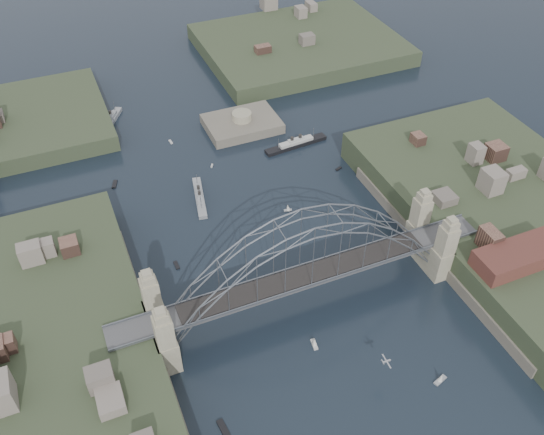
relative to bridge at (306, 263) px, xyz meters
The scene contains 23 objects.
ground 12.32m from the bridge, ahead, with size 500.00×500.00×0.00m, color black.
bridge is the anchor object (origin of this frame).
shore_west 58.25m from the bridge, behind, with size 50.50×90.00×12.00m.
shore_east 58.25m from the bridge, ahead, with size 50.50×90.00×12.00m.
headland_nw 110.41m from the bridge, 120.07° to the left, with size 60.00×45.00×9.00m, color #2F3B24.
headland_ne 121.38m from the bridge, 65.56° to the left, with size 70.00×55.00×9.50m, color #2F3B24.
fort_island 72.14m from the bridge, 80.27° to the left, with size 22.00×16.00×9.40m.
wharf_shed 46.23m from the bridge, 17.65° to the right, with size 20.00×8.00×4.00m, color #592D26.
finger_pier 49.40m from the bridge, 35.68° to the right, with size 4.00×22.00×1.40m, color #4C4C4E.
naval_cruiser_near 45.19m from the bridge, 103.84° to the left, with size 5.29×16.43×4.89m.
naval_cruiser_far 92.40m from the bridge, 105.71° to the left, with size 9.96×14.62×5.31m.
ocean_liner 60.61m from the bridge, 67.05° to the left, with size 19.72×4.35×4.80m.
aeroplane 25.16m from the bridge, 76.60° to the right, with size 1.79×3.36×0.49m.
small_boat_a 33.52m from the bridge, 136.85° to the left, with size 0.90×2.58×0.45m.
small_boat_b 32.56m from the bridge, 72.59° to the left, with size 2.15×1.26×2.38m.
small_boat_c 16.39m from the bridge, 104.65° to the right, with size 1.26×2.80×2.38m.
small_boat_d 51.04m from the bridge, 53.41° to the left, with size 2.16×1.41×0.45m.
small_boat_e 65.82m from the bridge, 117.57° to the left, with size 2.18×3.51×0.45m.
small_boat_f 56.36m from the bridge, 92.97° to the left, with size 1.18×1.58×0.45m.
small_boat_g 34.56m from the bridge, 60.73° to the right, with size 3.12×1.83×2.38m.
small_boat_h 72.76m from the bridge, 98.36° to the left, with size 0.83×2.08×0.45m.
small_boat_i 35.50m from the bridge, 16.48° to the left, with size 2.82×1.21×2.38m.
small_boat_j 36.01m from the bridge, 140.77° to the right, with size 1.60×3.78×0.45m.
Camera 1 is at (-39.00, -74.38, 99.78)m, focal length 38.73 mm.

